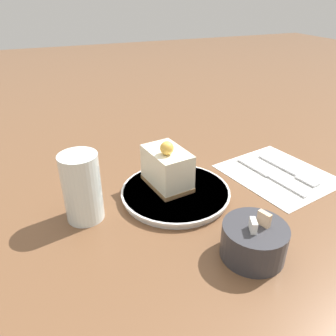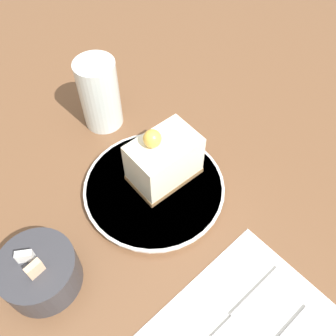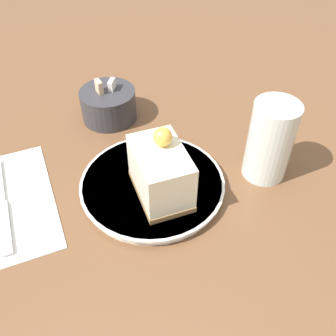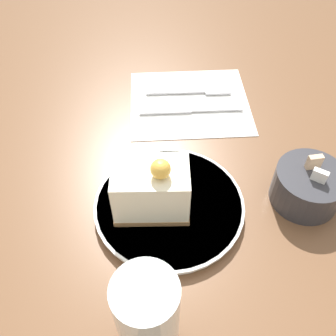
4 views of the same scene
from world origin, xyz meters
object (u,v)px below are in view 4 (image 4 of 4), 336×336
object	(u,v)px
cake_slice	(152,187)
drinking_glass	(147,315)
knife	(181,110)
fork	(196,91)
sugar_bowl	(308,186)
plate	(169,205)

from	to	relation	value
cake_slice	drinking_glass	xyz separation A→B (m)	(0.17, 0.02, 0.01)
cake_slice	knife	xyz separation A→B (m)	(-0.22, 0.02, -0.05)
fork	knife	distance (m)	0.06
sugar_bowl	drinking_glass	distance (m)	0.29
knife	fork	bearing A→B (deg)	149.67
plate	drinking_glass	bearing A→B (deg)	0.15
fork	plate	bearing A→B (deg)	-13.48
sugar_bowl	drinking_glass	xyz separation A→B (m)	(0.22, -0.19, 0.03)
knife	cake_slice	bearing A→B (deg)	-14.56
cake_slice	plate	bearing A→B (deg)	94.58
plate	sugar_bowl	world-z (taller)	sugar_bowl
fork	sugar_bowl	world-z (taller)	sugar_bowl
knife	sugar_bowl	distance (m)	0.26
knife	sugar_bowl	size ratio (longest dim) A/B	1.90
cake_slice	fork	bearing A→B (deg)	163.53
fork	drinking_glass	bearing A→B (deg)	-12.13
fork	drinking_glass	world-z (taller)	drinking_glass
cake_slice	drinking_glass	distance (m)	0.17
knife	sugar_bowl	world-z (taller)	sugar_bowl
cake_slice	drinking_glass	bearing A→B (deg)	-0.81
plate	knife	size ratio (longest dim) A/B	1.14
cake_slice	fork	distance (m)	0.28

